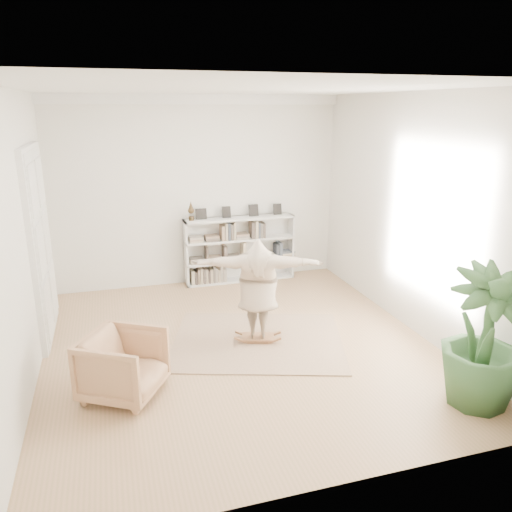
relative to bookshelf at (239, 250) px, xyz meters
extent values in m
plane|color=#A07E52|center=(-0.74, -2.82, -0.64)|extent=(6.00, 6.00, 0.00)
plane|color=silver|center=(-0.74, 0.18, 1.16)|extent=(5.50, 0.00, 5.50)
plane|color=silver|center=(-0.74, -5.82, 1.16)|extent=(5.50, 0.00, 5.50)
plane|color=silver|center=(-3.49, -2.82, 1.16)|extent=(0.00, 6.00, 6.00)
plane|color=silver|center=(2.01, -2.82, 1.16)|extent=(0.00, 6.00, 6.00)
plane|color=white|center=(-0.74, -2.82, 2.96)|extent=(6.00, 6.00, 0.00)
cube|color=white|center=(-0.74, 0.12, 2.87)|extent=(5.50, 0.12, 0.18)
cube|color=white|center=(-3.45, -1.52, 0.76)|extent=(0.08, 1.78, 2.92)
cube|color=silver|center=(-3.43, -1.92, 0.76)|extent=(0.06, 0.78, 2.80)
cube|color=silver|center=(-3.43, -1.12, 0.76)|extent=(0.06, 0.78, 2.80)
cube|color=silver|center=(-1.07, -0.01, 0.01)|extent=(0.04, 0.35, 1.30)
cube|color=silver|center=(1.09, -0.01, 0.01)|extent=(0.04, 0.35, 1.30)
cube|color=silver|center=(0.01, 0.14, 0.01)|extent=(2.20, 0.04, 1.30)
cube|color=silver|center=(0.01, -0.01, -0.62)|extent=(2.20, 0.35, 0.04)
cube|color=silver|center=(0.01, -0.01, -0.21)|extent=(2.20, 0.35, 0.04)
cube|color=silver|center=(0.01, -0.01, 0.22)|extent=(2.20, 0.35, 0.04)
cube|color=silver|center=(0.01, -0.01, 0.64)|extent=(2.20, 0.35, 0.04)
cube|color=black|center=(-0.74, 0.04, 0.78)|extent=(0.18, 0.07, 0.24)
cube|color=black|center=(-0.24, 0.04, 0.78)|extent=(0.18, 0.07, 0.24)
cube|color=black|center=(0.31, 0.04, 0.78)|extent=(0.18, 0.07, 0.24)
cube|color=black|center=(0.81, 0.04, 0.78)|extent=(0.18, 0.07, 0.24)
imported|color=#A98159|center=(-2.42, -3.68, -0.24)|extent=(1.19, 1.18, 0.80)
cube|color=tan|center=(-0.45, -2.76, -0.63)|extent=(3.00, 2.67, 0.02)
cube|color=brown|center=(-0.45, -2.76, -0.56)|extent=(0.54, 0.42, 0.03)
cube|color=brown|center=(-0.45, -2.76, -0.60)|extent=(0.32, 0.15, 0.04)
cube|color=brown|center=(-0.45, -2.76, -0.60)|extent=(0.32, 0.15, 0.04)
cube|color=brown|center=(-0.45, -2.76, -0.56)|extent=(0.19, 0.10, 0.10)
cube|color=brown|center=(-0.45, -2.76, -0.56)|extent=(0.19, 0.10, 0.10)
imported|color=tan|center=(-0.45, -2.76, 0.24)|extent=(1.91, 1.05, 1.50)
imported|color=#2F562B|center=(1.56, -5.04, 0.21)|extent=(1.03, 1.03, 1.68)
camera|label=1|loc=(-2.42, -9.27, 2.73)|focal=35.00mm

